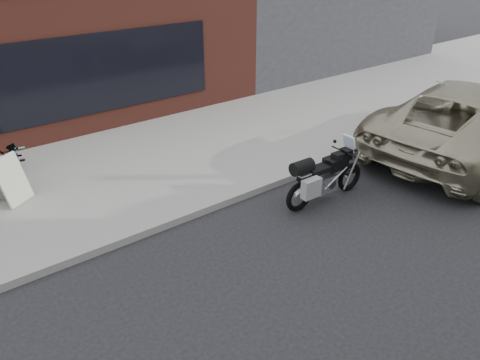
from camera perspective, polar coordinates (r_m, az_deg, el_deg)
name	(u,v)px	position (r m, az deg, el deg)	size (l,w,h in m)	color
ground	(381,332)	(7.04, 16.85, -17.28)	(120.00, 120.00, 0.00)	black
near_sidewalk	(146,156)	(11.58, -11.33, 2.90)	(44.00, 6.00, 0.15)	gray
motorcycle	(322,178)	(9.42, 9.96, 0.27)	(2.05, 0.66, 1.30)	black
minivan	(470,119)	(12.73, 26.22, 6.73)	(2.90, 6.29, 1.75)	#9C9479
bicycle_front	(14,160)	(11.00, -25.87, 2.21)	(0.61, 1.74, 0.92)	gray
sandwich_sign	(8,179)	(10.15, -26.47, 0.10)	(0.80, 0.78, 0.95)	beige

